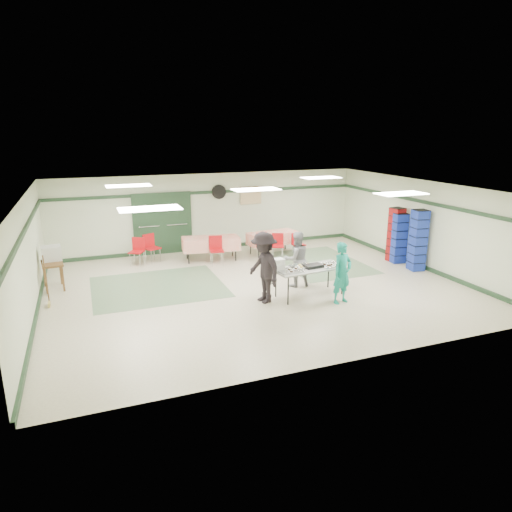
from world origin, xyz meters
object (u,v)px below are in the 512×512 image
object	(u,v)px
crate_stack_blue_b	(399,238)
volunteer_teal	(342,273)
serving_table	(310,269)
chair_a	(278,243)
dining_table_a	(273,238)
chair_loose_a	(151,245)
chair_loose_b	(137,248)
broom	(46,280)
office_printer	(51,253)
crate_stack_blue_a	(418,240)
dining_table_b	(211,243)
printer_table	(52,267)
crate_stack_red	(396,235)
chair_b	(263,243)
chair_c	(298,242)
volunteer_dark	(264,268)
chair_d	(216,247)
volunteer_grey	(296,259)

from	to	relation	value
crate_stack_blue_b	volunteer_teal	bearing A→B (deg)	-145.55
serving_table	chair_a	distance (m)	3.66
dining_table_a	chair_loose_a	xyz separation A→B (m)	(-4.09, 0.48, -0.01)
volunteer_teal	chair_loose_a	size ratio (longest dim) A/B	1.68
dining_table_a	chair_a	distance (m)	0.58
dining_table_a	chair_loose_b	size ratio (longest dim) A/B	2.04
volunteer_teal	chair_a	distance (m)	4.32
broom	office_printer	bearing A→B (deg)	80.10
chair_loose_a	crate_stack_blue_a	xyz separation A→B (m)	(7.45, -3.83, 0.38)
dining_table_a	serving_table	bearing A→B (deg)	-107.95
dining_table_a	broom	size ratio (longest dim) A/B	1.39
dining_table_b	chair_loose_a	bearing A→B (deg)	173.36
serving_table	chair_loose_a	bearing A→B (deg)	119.89
chair_loose_b	office_printer	xyz separation A→B (m)	(-2.41, -1.29, 0.40)
printer_table	broom	bearing A→B (deg)	-100.24
chair_loose_a	crate_stack_red	xyz separation A→B (m)	(7.45, -2.76, 0.32)
chair_b	broom	size ratio (longest dim) A/B	0.70
chair_c	office_printer	xyz separation A→B (m)	(-7.62, -0.44, 0.46)
chair_b	crate_stack_blue_a	xyz separation A→B (m)	(3.93, -2.78, 0.39)
volunteer_dark	crate_stack_blue_b	bearing A→B (deg)	97.98
chair_loose_a	chair_loose_b	distance (m)	0.49
serving_table	chair_c	distance (m)	3.86
volunteer_teal	crate_stack_blue_a	bearing A→B (deg)	8.82
chair_d	printer_table	world-z (taller)	chair_d
volunteer_dark	office_printer	xyz separation A→B (m)	(-4.95, 3.14, 0.05)
chair_b	crate_stack_blue_a	world-z (taller)	crate_stack_blue_a
volunteer_grey	printer_table	bearing A→B (deg)	-17.95
volunteer_teal	chair_c	bearing A→B (deg)	63.88
chair_a	broom	bearing A→B (deg)	-143.42
chair_d	printer_table	size ratio (longest dim) A/B	1.07
crate_stack_red	volunteer_grey	bearing A→B (deg)	-165.29
office_printer	broom	world-z (taller)	broom
volunteer_dark	chair_b	distance (m)	3.87
volunteer_grey	crate_stack_red	distance (m)	4.21
chair_b	serving_table	bearing A→B (deg)	-110.58
dining_table_b	broom	xyz separation A→B (m)	(-4.82, -2.53, 0.10)
dining_table_a	dining_table_b	bearing A→B (deg)	171.89
dining_table_a	chair_d	size ratio (longest dim) A/B	1.95
office_printer	broom	bearing A→B (deg)	-98.44
serving_table	volunteer_dark	bearing A→B (deg)	173.24
dining_table_b	office_printer	world-z (taller)	office_printer
chair_b	office_printer	world-z (taller)	office_printer
dining_table_b	dining_table_a	bearing A→B (deg)	7.63
crate_stack_red	printer_table	distance (m)	10.36
volunteer_dark	crate_stack_blue_b	size ratio (longest dim) A/B	1.10
crate_stack_blue_b	office_printer	world-z (taller)	crate_stack_blue_b
volunteer_dark	chair_c	xyz separation A→B (m)	(2.67, 3.57, -0.41)
volunteer_dark	dining_table_a	bearing A→B (deg)	144.64
chair_loose_a	printer_table	world-z (taller)	chair_loose_a
chair_a	chair_c	distance (m)	0.73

